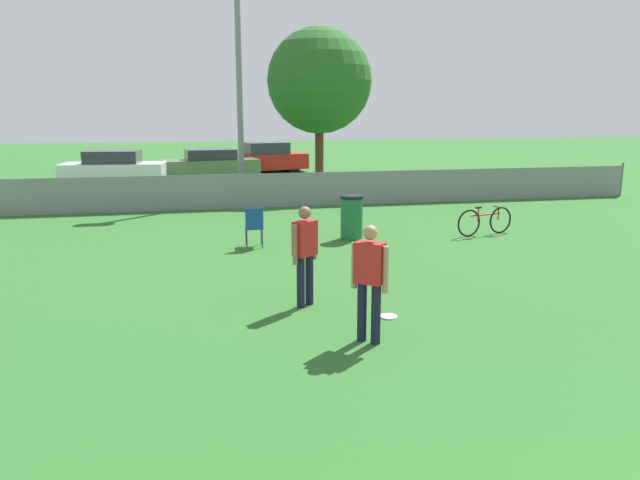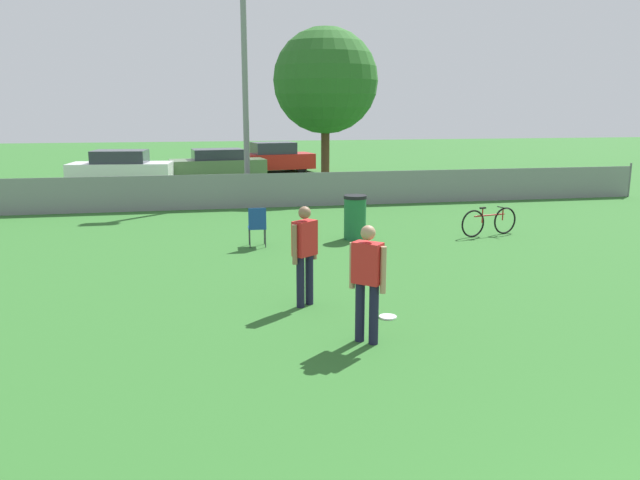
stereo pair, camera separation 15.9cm
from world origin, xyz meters
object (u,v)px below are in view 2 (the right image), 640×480
player_thrower_red (367,276)px  parked_car_white (121,168)px  tree_near_pole (325,81)px  frisbee_disc (388,317)px  light_pole (245,65)px  bicycle_sideline (489,222)px  parked_car_olive (218,163)px  player_defender_red (305,250)px  folding_chair_sideline (257,224)px  trash_bin (355,217)px  parked_car_red (273,158)px

player_thrower_red → parked_car_white: bearing=148.0°
tree_near_pole → frisbee_disc: tree_near_pole is taller
light_pole → bicycle_sideline: light_pole is taller
light_pole → parked_car_olive: size_ratio=1.72×
light_pole → player_defender_red: (-0.10, -12.20, -3.62)m
player_defender_red → frisbee_disc: bearing=-74.2°
parked_car_olive → player_defender_red: bearing=-94.2°
bicycle_sideline → parked_car_olive: size_ratio=0.37×
parked_car_white → folding_chair_sideline: bearing=-65.6°
light_pole → parked_car_white: bearing=130.3°
trash_bin → parked_car_olive: (-2.75, 14.63, 0.11)m
player_defender_red → parked_car_white: size_ratio=0.38×
folding_chair_sideline → parked_car_white: size_ratio=0.21×
folding_chair_sideline → parked_car_white: parked_car_white is taller
bicycle_sideline → parked_car_white: parked_car_white is taller
trash_bin → parked_car_red: bearing=89.7°
player_defender_red → light_pole: bearing=51.8°
light_pole → parked_car_red: size_ratio=1.84×
trash_bin → parked_car_red: parked_car_red is taller
tree_near_pole → player_thrower_red: bearing=-99.7°
player_thrower_red → trash_bin: player_thrower_red is taller
trash_bin → tree_near_pole: bearing=82.9°
folding_chair_sideline → parked_car_white: (-4.42, 13.40, 0.16)m
trash_bin → player_defender_red: bearing=-113.0°
tree_near_pole → parked_car_olive: bearing=124.3°
player_defender_red → bicycle_sideline: player_defender_red is taller
player_thrower_red → folding_chair_sideline: (-0.86, 6.28, -0.40)m
player_defender_red → folding_chair_sideline: player_defender_red is taller
parked_car_white → light_pole: bearing=-43.6°
folding_chair_sideline → parked_car_olive: bearing=-86.8°
frisbee_disc → trash_bin: size_ratio=0.25×
player_thrower_red → trash_bin: size_ratio=1.51×
player_defender_red → parked_car_olive: (-0.65, 19.58, -0.28)m
folding_chair_sideline → trash_bin: size_ratio=0.86×
frisbee_disc → parked_car_white: (-5.88, 18.75, 0.67)m
tree_near_pole → player_thrower_red: tree_near_pole is taller
tree_near_pole → trash_bin: 9.71m
light_pole → player_defender_red: size_ratio=4.69×
bicycle_sideline → frisbee_disc: bearing=-141.7°
player_defender_red → folding_chair_sideline: 4.55m
player_thrower_red → trash_bin: 6.90m
tree_near_pole → trash_bin: (-1.12, -8.95, -3.59)m
tree_near_pole → player_thrower_red: 16.21m
bicycle_sideline → parked_car_white: bearing=114.4°
folding_chair_sideline → parked_car_white: bearing=-69.7°
player_thrower_red → frisbee_disc: player_thrower_red is taller
light_pole → player_thrower_red: 14.43m
player_defender_red → bicycle_sideline: 7.25m
trash_bin → parked_car_olive: bearing=100.6°
player_defender_red → player_thrower_red: 1.84m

